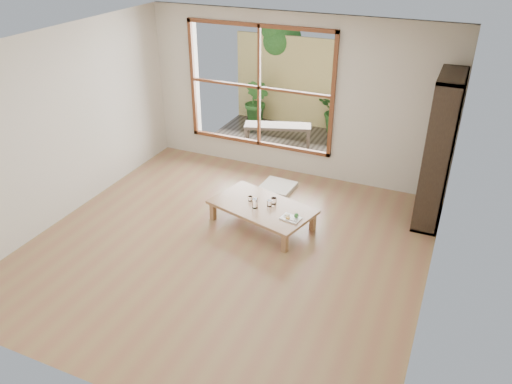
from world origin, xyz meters
The scene contains 15 objects.
ground centered at (0.00, 0.00, 0.00)m, with size 5.00×5.00×0.00m, color #96764B.
low_table centered at (0.20, 0.67, 0.27)m, with size 1.57×1.14×0.31m.
floor_cushion centered at (0.02, 1.73, 0.04)m, with size 0.50×0.50×0.07m, color white.
bookshelf centered at (2.31, 1.80, 1.05)m, with size 0.34×0.95×2.10m, color #32261C.
glass_tall centered at (0.14, 0.57, 0.38)m, with size 0.08×0.08×0.14m, color silver.
glass_mid centered at (0.30, 0.69, 0.35)m, with size 0.06×0.06×0.09m, color silver.
glass_short centered at (0.33, 0.78, 0.36)m, with size 0.07×0.07×0.10m, color silver.
glass_small centered at (0.00, 0.72, 0.35)m, with size 0.06×0.06×0.07m, color silver.
food_tray centered at (0.70, 0.51, 0.33)m, with size 0.28×0.22×0.08m.
deck centered at (-0.60, 3.56, 0.00)m, with size 2.80×2.00×0.05m, color #3C352C.
garden_bench centered at (-0.63, 3.36, 0.36)m, with size 1.29×0.73×0.39m.
bamboo_fence centered at (-0.60, 4.56, 0.90)m, with size 2.80×0.06×1.80m, color tan.
shrub_right centered at (0.28, 4.41, 0.49)m, with size 0.84×0.72×0.93m, color #275C22.
shrub_left centered at (-1.41, 4.18, 0.51)m, with size 0.53×0.43×0.97m, color #275C22.
garden_tree centered at (-1.28, 4.86, 1.63)m, with size 1.04×0.85×2.22m.
Camera 1 is at (2.53, -4.82, 3.81)m, focal length 35.00 mm.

